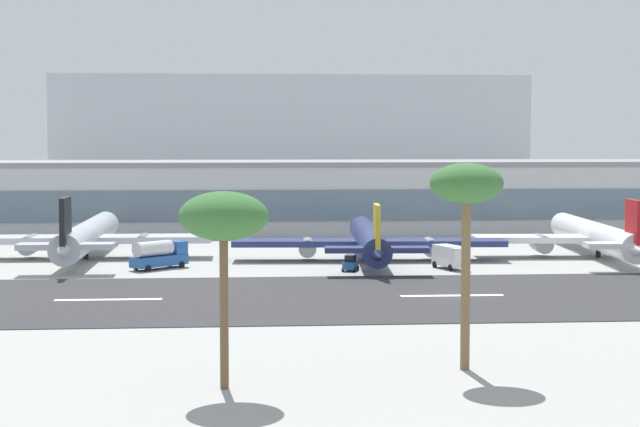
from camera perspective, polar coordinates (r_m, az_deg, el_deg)
ground_plane at (r=122.99m, az=7.11°, el=-4.46°), size 1400.00×1400.00×0.00m
runway_strip at (r=123.60m, az=7.05°, el=-4.40°), size 800.00×36.20×0.08m
runway_centreline_dash_3 at (r=121.98m, az=-11.27°, el=-4.54°), size 12.00×1.20×0.01m
runway_centreline_dash_4 at (r=123.61m, az=7.09°, el=-4.38°), size 12.00×1.20×0.01m
terminal_building at (r=209.28m, az=0.16°, el=0.96°), size 193.77×25.94×13.68m
distant_hotel_block at (r=309.33m, az=-1.59°, el=4.01°), size 133.45×30.56×35.70m
airliner_black_tail_gate_0 at (r=163.41m, az=-12.43°, el=-1.25°), size 37.53×49.38×10.31m
airliner_gold_tail_gate_1 at (r=156.98m, az=2.65°, el=-1.48°), size 40.75×45.42×9.48m
airliner_red_tail_gate_2 at (r=167.26m, az=14.67°, el=-1.23°), size 38.04×47.04×9.82m
service_baggage_tug_0 at (r=145.80m, az=1.64°, el=-2.68°), size 2.67×3.54×2.20m
service_fuel_truck_1 at (r=149.53m, az=-8.60°, el=-2.18°), size 7.98×7.71×3.95m
service_box_truck_2 at (r=148.85m, az=6.98°, el=-2.28°), size 4.32×6.46×3.25m
palm_tree_1 at (r=83.43m, az=7.85°, el=1.26°), size 5.74×5.74×16.25m
palm_tree_2 at (r=76.75m, az=-5.19°, el=-0.28°), size 6.47×6.47×14.37m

